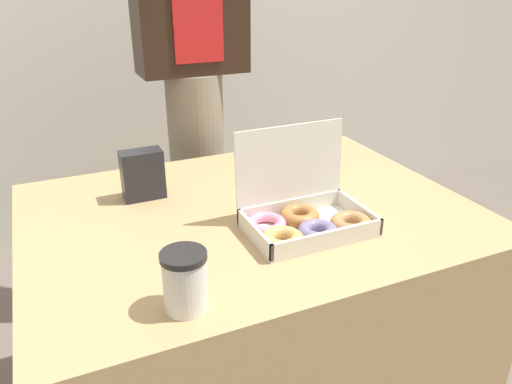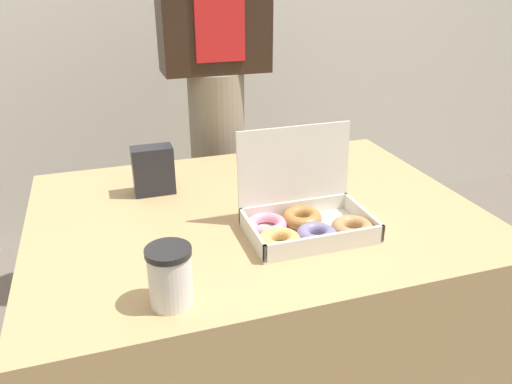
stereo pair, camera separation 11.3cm
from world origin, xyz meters
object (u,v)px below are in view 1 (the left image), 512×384
at_px(napkin_holder, 143,175).
at_px(person_customer, 192,56).
at_px(donut_box, 304,218).
at_px(coffee_cup, 185,281).

relative_size(napkin_holder, person_customer, 0.08).
distance_m(donut_box, napkin_holder, 0.47).
bearing_deg(napkin_holder, donut_box, -48.36).
xyz_separation_m(coffee_cup, person_customer, (0.34, 0.99, 0.24)).
bearing_deg(coffee_cup, person_customer, 71.18).
height_order(donut_box, person_customer, person_customer).
distance_m(coffee_cup, napkin_holder, 0.53).
height_order(coffee_cup, person_customer, person_customer).
bearing_deg(coffee_cup, napkin_holder, 85.90).
height_order(donut_box, napkin_holder, donut_box).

